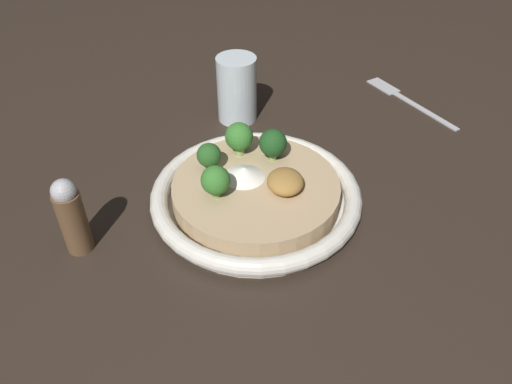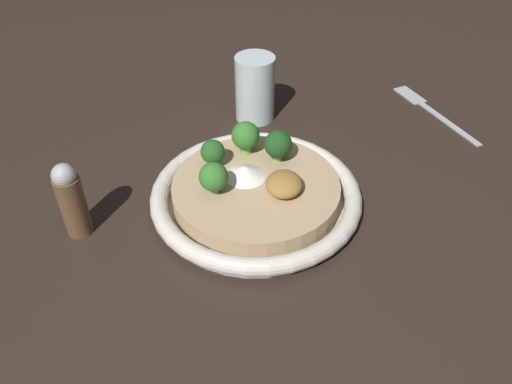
% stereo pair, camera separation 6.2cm
% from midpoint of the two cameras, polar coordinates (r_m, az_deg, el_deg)
% --- Properties ---
extents(ground_plane, '(6.00, 6.00, 0.00)m').
position_cam_midpoint_polar(ground_plane, '(0.64, -2.80, -1.63)').
color(ground_plane, '#2D231C').
extents(risotto_bowl, '(0.26, 0.26, 0.04)m').
position_cam_midpoint_polar(risotto_bowl, '(0.62, -2.85, -0.42)').
color(risotto_bowl, silver).
rests_on(risotto_bowl, ground_plane).
extents(cheese_sprinkle, '(0.05, 0.05, 0.02)m').
position_cam_midpoint_polar(cheese_sprinkle, '(0.62, -4.27, 2.17)').
color(cheese_sprinkle, white).
rests_on(cheese_sprinkle, risotto_bowl).
extents(crispy_onion_garnish, '(0.05, 0.04, 0.02)m').
position_cam_midpoint_polar(crispy_onion_garnish, '(0.60, 0.39, 1.07)').
color(crispy_onion_garnish, '#A37538').
rests_on(crispy_onion_garnish, risotto_bowl).
extents(broccoli_right, '(0.04, 0.04, 0.04)m').
position_cam_midpoint_polar(broccoli_right, '(0.64, -0.84, 5.49)').
color(broccoli_right, '#84A856').
rests_on(broccoli_right, risotto_bowl).
extents(broccoli_back_left, '(0.04, 0.04, 0.04)m').
position_cam_midpoint_polar(broccoli_back_left, '(0.58, -7.69, 1.19)').
color(broccoli_back_left, '#759E4C').
rests_on(broccoli_back_left, risotto_bowl).
extents(broccoli_back, '(0.03, 0.03, 0.04)m').
position_cam_midpoint_polar(broccoli_back, '(0.63, -8.23, 4.04)').
color(broccoli_back, '#668E47').
rests_on(broccoli_back, risotto_bowl).
extents(broccoli_back_right, '(0.04, 0.04, 0.05)m').
position_cam_midpoint_polar(broccoli_back_right, '(0.65, -4.70, 6.16)').
color(broccoli_back_right, '#84A856').
rests_on(broccoli_back_right, risotto_bowl).
extents(drinking_glass, '(0.06, 0.06, 0.10)m').
position_cam_midpoint_polar(drinking_glass, '(0.78, -4.52, 11.58)').
color(drinking_glass, silver).
rests_on(drinking_glass, ground_plane).
extents(fork_utensil, '(0.18, 0.11, 0.00)m').
position_cam_midpoint_polar(fork_utensil, '(0.89, 14.44, 10.43)').
color(fork_utensil, '#B7B7BC').
rests_on(fork_utensil, ground_plane).
extents(pepper_shaker, '(0.03, 0.03, 0.10)m').
position_cam_midpoint_polar(pepper_shaker, '(0.60, -23.19, -2.64)').
color(pepper_shaker, brown).
rests_on(pepper_shaker, ground_plane).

